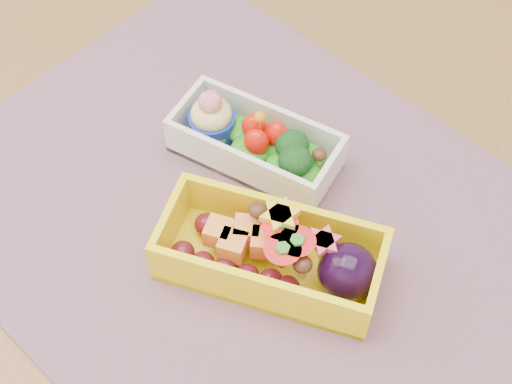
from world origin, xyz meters
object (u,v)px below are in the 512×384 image
(bento_white, at_px, (255,142))
(bento_yellow, at_px, (275,255))
(placemat, at_px, (246,218))
(table, at_px, (261,275))

(bento_white, height_order, bento_yellow, bento_white)
(bento_white, xyz_separation_m, bento_yellow, (0.06, -0.11, 0.00))
(placemat, xyz_separation_m, bento_white, (-0.02, 0.07, 0.02))
(placemat, bearing_deg, bento_yellow, -45.80)
(bento_white, bearing_deg, placemat, -66.53)
(table, xyz_separation_m, placemat, (-0.01, -0.00, 0.10))
(table, distance_m, bento_white, 0.14)
(placemat, bearing_deg, bento_white, 104.10)
(bento_white, distance_m, bento_yellow, 0.13)
(bento_yellow, bearing_deg, table, 119.33)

